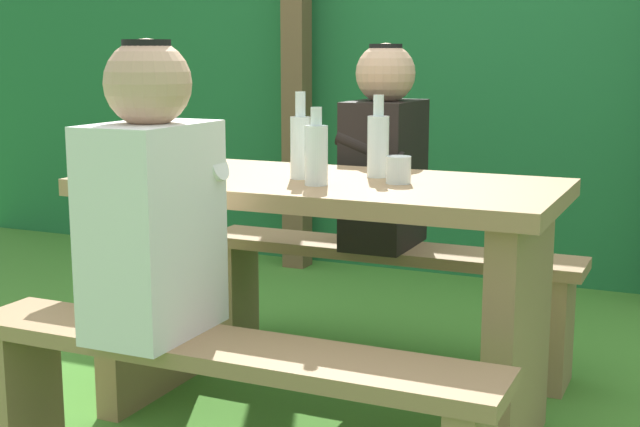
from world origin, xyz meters
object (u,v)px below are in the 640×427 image
(picnic_table, at_px, (320,260))
(bench_far, at_px, (386,279))
(bench_near, at_px, (221,390))
(drinking_glass, at_px, (398,170))
(person_white_shirt, at_px, (153,201))
(bottle_center, at_px, (301,144))
(bottle_left, at_px, (378,144))
(person_black_coat, at_px, (384,154))
(bottle_right, at_px, (316,153))

(picnic_table, relative_size, bench_far, 1.00)
(bench_near, xyz_separation_m, bench_far, (0.00, 1.18, 0.00))
(picnic_table, bearing_deg, drinking_glass, 1.45)
(person_white_shirt, xyz_separation_m, bottle_center, (0.13, 0.57, 0.09))
(picnic_table, height_order, bench_far, picnic_table)
(drinking_glass, bearing_deg, bench_near, -112.08)
(picnic_table, bearing_deg, person_white_shirt, -107.39)
(bottle_center, bearing_deg, bottle_left, 32.48)
(person_black_coat, relative_size, bottle_center, 2.82)
(bench_far, bearing_deg, bottle_center, -95.08)
(bench_near, relative_size, bottle_right, 6.42)
(bench_far, height_order, person_black_coat, person_black_coat)
(drinking_glass, bearing_deg, bottle_center, -175.10)
(person_white_shirt, bearing_deg, bottle_right, 64.19)
(bench_near, distance_m, bottle_right, 0.71)
(bench_far, distance_m, bottle_right, 0.89)
(bottle_center, bearing_deg, person_black_coat, 86.23)
(person_white_shirt, relative_size, bottle_center, 2.82)
(drinking_glass, bearing_deg, bottle_right, -147.84)
(bench_near, bearing_deg, bottle_right, 84.87)
(drinking_glass, distance_m, bottle_center, 0.30)
(drinking_glass, bearing_deg, picnic_table, -178.55)
(bottle_left, distance_m, bottle_right, 0.25)
(bench_far, xyz_separation_m, person_black_coat, (-0.01, -0.00, 0.45))
(bottle_right, bearing_deg, bench_near, -95.13)
(bench_near, distance_m, bench_far, 1.18)
(drinking_glass, height_order, bottle_left, bottle_left)
(person_white_shirt, bearing_deg, drinking_glass, 54.33)
(person_white_shirt, relative_size, drinking_glass, 9.26)
(bench_near, distance_m, drinking_glass, 0.80)
(person_black_coat, height_order, bottle_center, person_black_coat)
(person_black_coat, distance_m, bottle_left, 0.51)
(person_white_shirt, bearing_deg, bottle_left, 64.80)
(bench_near, bearing_deg, bottle_left, 78.45)
(person_white_shirt, height_order, bottle_right, person_white_shirt)
(bottle_right, bearing_deg, person_white_shirt, -115.81)
(bench_far, xyz_separation_m, bottle_right, (0.04, -0.71, 0.53))
(bench_near, bearing_deg, drinking_glass, 67.92)
(bottle_right, bearing_deg, picnic_table, 109.51)
(bench_near, height_order, person_black_coat, person_black_coat)
(picnic_table, distance_m, drinking_glass, 0.37)
(picnic_table, xyz_separation_m, bench_near, (0.00, -0.59, -0.20))
(person_white_shirt, height_order, bottle_center, person_white_shirt)
(person_white_shirt, xyz_separation_m, bottle_right, (0.23, 0.47, 0.08))
(bench_far, distance_m, bottle_left, 0.74)
(person_black_coat, distance_m, drinking_glass, 0.63)
(bench_near, height_order, drinking_glass, drinking_glass)
(person_black_coat, height_order, drinking_glass, person_black_coat)
(person_black_coat, xyz_separation_m, bottle_right, (0.06, -0.70, 0.08))
(drinking_glass, height_order, bottle_center, bottle_center)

